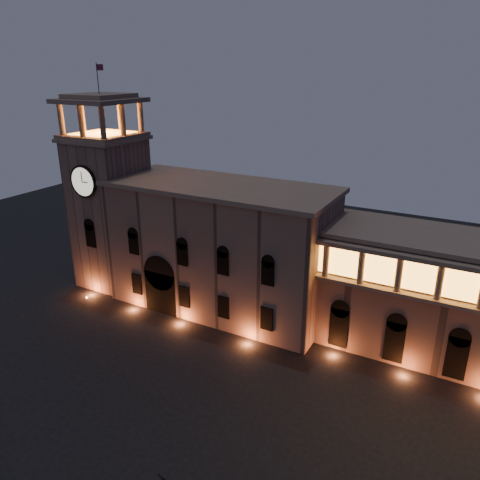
{
  "coord_description": "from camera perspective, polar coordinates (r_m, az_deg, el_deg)",
  "views": [
    {
      "loc": [
        28.73,
        -28.81,
        32.03
      ],
      "look_at": [
        4.32,
        16.0,
        12.94
      ],
      "focal_mm": 35.0,
      "sensor_mm": 36.0,
      "label": 1
    }
  ],
  "objects": [
    {
      "name": "clock_tower",
      "position": [
        72.69,
        -15.53,
        4.16
      ],
      "size": [
        9.8,
        9.8,
        32.4
      ],
      "color": "#7B5F50",
      "rests_on": "ground"
    },
    {
      "name": "government_building",
      "position": [
        63.76,
        -2.5,
        -0.91
      ],
      "size": [
        30.8,
        12.8,
        17.6
      ],
      "color": "#7B5F50",
      "rests_on": "ground"
    },
    {
      "name": "ground",
      "position": [
        51.78,
        -13.47,
        -18.37
      ],
      "size": [
        160.0,
        160.0,
        0.0
      ],
      "primitive_type": "plane",
      "color": "black",
      "rests_on": "ground"
    }
  ]
}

